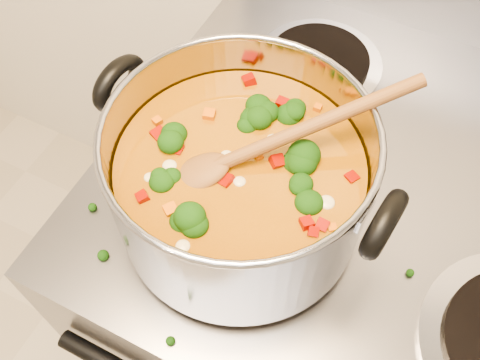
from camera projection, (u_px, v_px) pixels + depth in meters
name	position (u px, v px, depth m)	size (l,w,h in m)	color
electric_range	(347.00, 304.00, 1.08)	(0.77, 0.70, 1.08)	gray
stockpot	(240.00, 180.00, 0.60)	(0.35, 0.29, 0.17)	#9A99A1
wooden_spoon	(255.00, 150.00, 0.56)	(0.22, 0.21, 0.10)	brown
cooktop_crumbs	(257.00, 195.00, 0.69)	(0.36, 0.37, 0.01)	black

